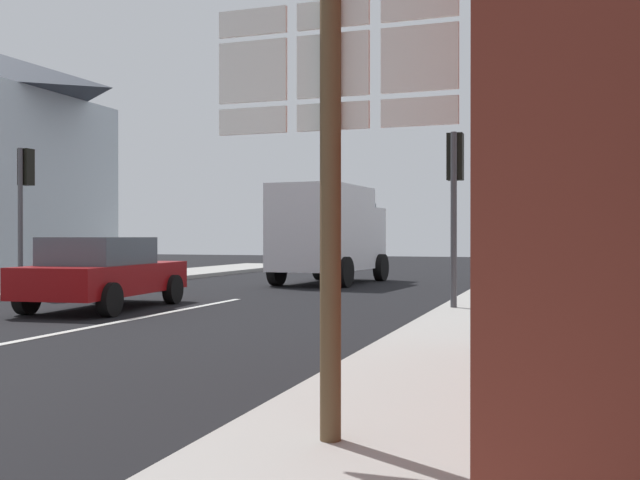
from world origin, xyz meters
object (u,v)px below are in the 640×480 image
(sedan_far, at_px, (103,272))
(traffic_light_far_right, at_px, (495,198))
(route_sign_post, at_px, (331,158))
(delivery_truck, at_px, (329,231))
(traffic_light_near_right, at_px, (455,180))
(traffic_light_near_left, at_px, (24,187))

(sedan_far, height_order, traffic_light_far_right, traffic_light_far_right)
(sedan_far, xyz_separation_m, route_sign_post, (7.47, -8.04, 1.24))
(delivery_truck, xyz_separation_m, route_sign_post, (5.60, -17.22, 0.35))
(traffic_light_near_right, bearing_deg, sedan_far, -168.76)
(delivery_truck, bearing_deg, route_sign_post, -71.98)
(sedan_far, distance_m, route_sign_post, 11.05)
(sedan_far, bearing_deg, traffic_light_far_right, 54.56)
(traffic_light_near_left, distance_m, traffic_light_far_right, 13.16)
(traffic_light_near_left, relative_size, traffic_light_near_right, 1.05)
(route_sign_post, xyz_separation_m, traffic_light_near_left, (-11.17, 10.04, 0.70))
(route_sign_post, height_order, traffic_light_far_right, traffic_light_far_right)
(traffic_light_near_left, bearing_deg, delivery_truck, 52.22)
(sedan_far, relative_size, traffic_light_near_right, 1.25)
(sedan_far, height_order, traffic_light_near_left, traffic_light_near_left)
(traffic_light_far_right, bearing_deg, sedan_far, -125.44)
(traffic_light_near_left, xyz_separation_m, traffic_light_near_right, (10.63, -0.62, -0.14))
(sedan_far, relative_size, traffic_light_far_right, 1.21)
(delivery_truck, relative_size, traffic_light_far_right, 1.44)
(traffic_light_near_right, bearing_deg, traffic_light_near_left, 176.68)
(sedan_far, height_order, delivery_truck, delivery_truck)
(delivery_truck, relative_size, route_sign_post, 1.61)
(delivery_truck, height_order, route_sign_post, route_sign_post)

